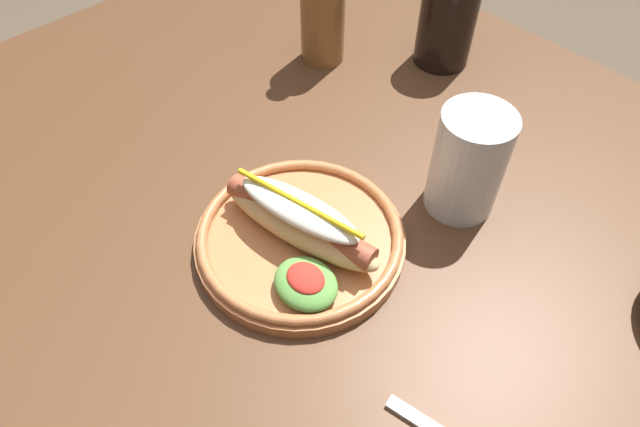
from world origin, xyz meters
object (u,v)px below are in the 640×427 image
object	(u,v)px
soda_cup	(447,23)
water_cup	(468,163)
hot_dog_plate	(300,235)
glass_bottle	(323,8)

from	to	relation	value
soda_cup	water_cup	world-z (taller)	water_cup
soda_cup	hot_dog_plate	bearing A→B (deg)	-73.18
glass_bottle	water_cup	bearing A→B (deg)	-15.03
soda_cup	water_cup	distance (m)	0.29
water_cup	glass_bottle	xyz separation A→B (m)	(-0.33, 0.09, 0.02)
hot_dog_plate	water_cup	distance (m)	0.20
hot_dog_plate	water_cup	bearing A→B (deg)	66.87
hot_dog_plate	water_cup	world-z (taller)	water_cup
soda_cup	glass_bottle	size ratio (longest dim) A/B	0.60
water_cup	hot_dog_plate	bearing A→B (deg)	-113.13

